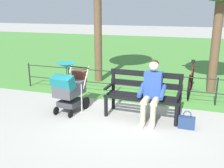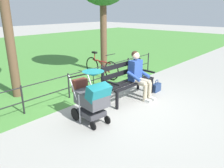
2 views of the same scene
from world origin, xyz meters
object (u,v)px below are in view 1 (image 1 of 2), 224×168
park_bench (144,92)px  person_on_bench (152,90)px  stroller (69,87)px  bicycle (191,81)px  handbag (187,122)px

park_bench → person_on_bench: 0.34m
person_on_bench → stroller: (1.82, 0.10, -0.08)m
person_on_bench → bicycle: 2.23m
person_on_bench → stroller: bearing=3.3°
stroller → handbag: stroller is taller
stroller → handbag: (-2.56, 0.05, -0.47)m
park_bench → bicycle: bearing=-116.4°
bicycle → stroller: bearing=40.9°
person_on_bench → handbag: size_ratio=3.45×
handbag → person_on_bench: bearing=-12.1°
park_bench → stroller: (1.61, 0.33, 0.07)m
person_on_bench → handbag: person_on_bench is taller
park_bench → bicycle: park_bench is taller
person_on_bench → handbag: (-0.73, 0.16, -0.55)m
handbag → park_bench: bearing=-21.9°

